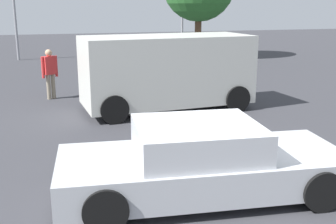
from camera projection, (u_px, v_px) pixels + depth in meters
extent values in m
plane|color=#38383D|center=(215.00, 193.00, 6.91)|extent=(80.00, 80.00, 0.00)
cube|color=#B7BABF|center=(203.00, 169.00, 6.77)|extent=(4.77, 2.27, 0.55)
cube|color=#B7BABF|center=(197.00, 139.00, 6.62)|extent=(2.09, 1.86, 0.50)
cube|color=slate|center=(252.00, 136.00, 6.79)|extent=(0.21, 1.55, 0.42)
cube|color=slate|center=(140.00, 143.00, 6.45)|extent=(0.21, 1.55, 0.42)
cylinder|color=black|center=(272.00, 152.00, 7.91)|extent=(0.66, 0.28, 0.64)
cylinder|color=black|center=(321.00, 191.00, 6.27)|extent=(0.66, 0.28, 0.64)
cylinder|color=black|center=(101.00, 163.00, 7.33)|extent=(0.66, 0.28, 0.64)
cylinder|color=black|center=(105.00, 210.00, 5.69)|extent=(0.66, 0.28, 0.64)
cube|color=silver|center=(167.00, 69.00, 12.13)|extent=(4.96, 2.33, 1.94)
cube|color=slate|center=(239.00, 52.00, 12.83)|extent=(0.17, 1.69, 0.78)
cylinder|color=black|center=(208.00, 87.00, 13.81)|extent=(0.78, 0.30, 0.76)
cylinder|color=black|center=(237.00, 99.00, 12.10)|extent=(0.78, 0.30, 0.76)
cylinder|color=black|center=(100.00, 95.00, 12.57)|extent=(0.78, 0.30, 0.76)
cylinder|color=black|center=(114.00, 109.00, 10.87)|extent=(0.78, 0.30, 0.76)
cylinder|color=gray|center=(53.00, 86.00, 13.76)|extent=(0.13, 0.13, 0.82)
cylinder|color=gray|center=(49.00, 87.00, 13.64)|extent=(0.13, 0.13, 0.82)
cube|color=red|center=(49.00, 65.00, 13.53)|extent=(0.47, 0.40, 0.58)
cylinder|color=red|center=(56.00, 66.00, 13.70)|extent=(0.09, 0.09, 0.68)
cylinder|color=red|center=(43.00, 68.00, 13.37)|extent=(0.09, 0.09, 0.68)
sphere|color=tan|center=(49.00, 53.00, 13.42)|extent=(0.22, 0.22, 0.22)
cylinder|color=gray|center=(182.00, 12.00, 27.23)|extent=(0.14, 0.14, 5.03)
cylinder|color=brown|center=(198.00, 36.00, 23.94)|extent=(0.38, 0.38, 2.56)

